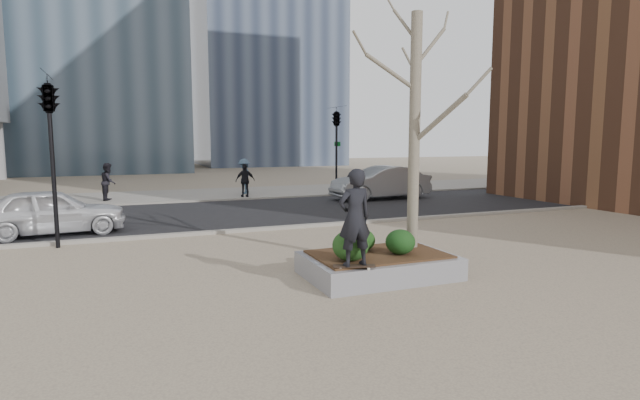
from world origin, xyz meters
name	(u,v)px	position (x,y,z in m)	size (l,w,h in m)	color
ground	(334,281)	(0.00, 0.00, 0.00)	(120.00, 120.00, 0.00)	gray
street	(230,213)	(0.00, 10.00, 0.01)	(60.00, 8.00, 0.02)	black
far_sidewalk	(202,195)	(0.00, 17.00, 0.01)	(60.00, 6.00, 0.02)	gray
planter	(378,266)	(1.00, 0.00, 0.23)	(3.00, 2.00, 0.45)	gray
planter_mulch	(378,254)	(1.00, 0.00, 0.47)	(2.70, 1.70, 0.04)	#382314
sycamore_tree	(415,94)	(2.00, 0.30, 3.79)	(2.80, 2.80, 6.60)	gray
shrub_left	(350,246)	(0.18, -0.37, 0.79)	(0.71, 0.71, 0.60)	#143E16
shrub_middle	(362,240)	(0.79, 0.33, 0.72)	(0.54, 0.54, 0.46)	#1B3D13
shrub_right	(400,242)	(1.37, -0.26, 0.75)	(0.61, 0.61, 0.52)	black
skateboard	(354,267)	(0.04, -0.84, 0.49)	(0.78, 0.20, 0.07)	black
skateboarder	(355,218)	(0.04, -0.84, 1.42)	(0.65, 0.43, 1.79)	black
police_car	(51,211)	(-5.84, 7.57, 0.72)	(1.65, 4.10, 1.40)	silver
car_silver	(380,183)	(7.57, 11.83, 0.80)	(1.65, 4.73, 1.56)	gray
car_third	(531,181)	(16.50, 11.48, 0.60)	(1.64, 4.03, 1.17)	#595D66
pedestrian_a	(108,182)	(-4.39, 16.08, 0.89)	(0.84, 0.66, 1.73)	black
pedestrian_b	(244,176)	(2.11, 16.48, 0.93)	(1.17, 0.67, 1.82)	#405A74
pedestrian_c	(245,180)	(1.80, 15.01, 0.83)	(0.95, 0.40, 1.62)	black
traffic_light_near	(53,162)	(-5.50, 5.60, 2.25)	(0.60, 2.48, 4.50)	black
traffic_light_far	(336,151)	(6.50, 14.60, 2.25)	(0.60, 2.48, 4.50)	black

